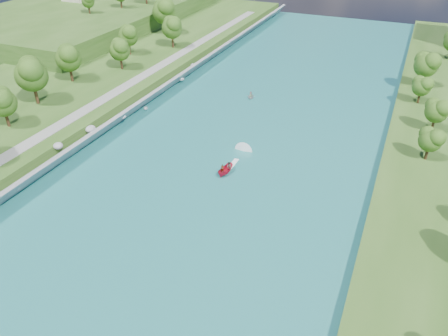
% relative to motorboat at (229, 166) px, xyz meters
% --- Properties ---
extents(ground, '(260.00, 260.00, 0.00)m').
position_rel_motorboat_xyz_m(ground, '(-2.56, -14.67, -0.78)').
color(ground, '#2D5119').
rests_on(ground, ground).
extents(river_water, '(55.00, 240.00, 0.10)m').
position_rel_motorboat_xyz_m(river_water, '(-2.56, 5.33, -0.73)').
color(river_water, '#1A6065').
rests_on(river_water, ground).
extents(berm_west, '(45.00, 240.00, 3.50)m').
position_rel_motorboat_xyz_m(berm_west, '(-52.56, 5.33, 0.97)').
color(berm_west, '#2D5119').
rests_on(berm_west, ground).
extents(ridge_west, '(60.00, 120.00, 9.00)m').
position_rel_motorboat_xyz_m(ridge_west, '(-85.06, 80.33, 3.72)').
color(ridge_west, '#2D5119').
rests_on(ridge_west, ground).
extents(riprap_bank, '(4.37, 236.00, 4.25)m').
position_rel_motorboat_xyz_m(riprap_bank, '(-28.42, 4.53, 1.03)').
color(riprap_bank, slate).
rests_on(riprap_bank, ground).
extents(riverside_path, '(3.00, 200.00, 0.10)m').
position_rel_motorboat_xyz_m(riverside_path, '(-35.06, 5.33, 2.77)').
color(riverside_path, gray).
rests_on(riverside_path, berm_west).
extents(motorboat, '(3.60, 18.91, 2.15)m').
position_rel_motorboat_xyz_m(motorboat, '(0.00, 0.00, 0.00)').
color(motorboat, red).
rests_on(motorboat, river_water).
extents(raft, '(2.69, 3.27, 1.57)m').
position_rel_motorboat_xyz_m(raft, '(-7.97, 32.48, -0.32)').
color(raft, gray).
rests_on(raft, river_water).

